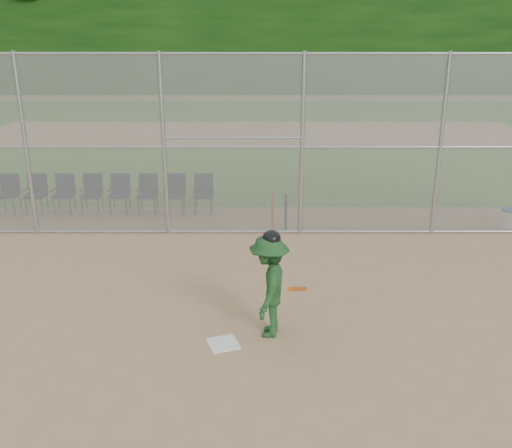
{
  "coord_description": "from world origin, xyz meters",
  "views": [
    {
      "loc": [
        0.0,
        -7.22,
        4.48
      ],
      "look_at": [
        0.0,
        2.5,
        1.1
      ],
      "focal_mm": 40.0,
      "sensor_mm": 36.0,
      "label": 1
    }
  ],
  "objects_px": {
    "chair_0": "(8,194)",
    "home_plate": "(223,344)",
    "water_cooler": "(508,218)",
    "batter_at_plate": "(269,285)"
  },
  "relations": [
    {
      "from": "chair_0",
      "to": "home_plate",
      "type": "bearing_deg",
      "value": -47.73
    },
    {
      "from": "water_cooler",
      "to": "chair_0",
      "type": "height_order",
      "value": "chair_0"
    },
    {
      "from": "home_plate",
      "to": "water_cooler",
      "type": "height_order",
      "value": "water_cooler"
    },
    {
      "from": "water_cooler",
      "to": "chair_0",
      "type": "relative_size",
      "value": 0.47
    },
    {
      "from": "water_cooler",
      "to": "batter_at_plate",
      "type": "bearing_deg",
      "value": -139.29
    },
    {
      "from": "water_cooler",
      "to": "chair_0",
      "type": "distance_m",
      "value": 12.23
    },
    {
      "from": "batter_at_plate",
      "to": "water_cooler",
      "type": "relative_size",
      "value": 3.74
    },
    {
      "from": "chair_0",
      "to": "water_cooler",
      "type": "bearing_deg",
      "value": -5.16
    },
    {
      "from": "home_plate",
      "to": "batter_at_plate",
      "type": "height_order",
      "value": "batter_at_plate"
    },
    {
      "from": "water_cooler",
      "to": "home_plate",
      "type": "bearing_deg",
      "value": -140.71
    }
  ]
}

